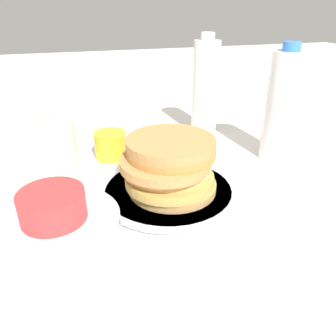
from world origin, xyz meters
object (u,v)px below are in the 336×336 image
plate (168,190)px  juice_glass (111,145)px  pancake_stack (170,165)px  water_bottle_far (282,107)px  water_bottle_near (77,333)px  cream_jug (56,143)px  water_bottle_mid (205,88)px

plate → juice_glass: size_ratio=3.54×
pancake_stack → water_bottle_far: water_bottle_far is taller
plate → water_bottle_far: size_ratio=1.02×
plate → water_bottle_near: water_bottle_near is taller
water_bottle_near → water_bottle_far: bearing=-46.9°
water_bottle_near → plate: bearing=-26.6°
juice_glass → cream_jug: cream_jug is taller
juice_glass → water_bottle_near: water_bottle_near is taller
pancake_stack → water_bottle_mid: (0.29, -0.18, 0.06)m
juice_glass → water_bottle_mid: (0.10, -0.27, 0.09)m
water_bottle_far → plate: bearing=106.9°
pancake_stack → water_bottle_near: size_ratio=0.77×
cream_jug → water_bottle_mid: size_ratio=0.54×
plate → water_bottle_mid: (0.29, -0.19, 0.11)m
plate → cream_jug: (0.17, 0.19, 0.05)m
plate → cream_jug: 0.26m
water_bottle_mid → juice_glass: bearing=109.9°
plate → water_bottle_near: size_ratio=1.12×
pancake_stack → water_bottle_far: size_ratio=0.70×
plate → water_bottle_far: bearing=-73.1°
cream_jug → water_bottle_far: water_bottle_far is taller
plate → juice_glass: (0.19, 0.08, 0.02)m
pancake_stack → water_bottle_near: bearing=153.0°
juice_glass → cream_jug: size_ratio=0.53×
water_bottle_near → water_bottle_far: size_ratio=0.91×
water_bottle_mid → water_bottle_far: water_bottle_mid is taller
juice_glass → water_bottle_far: (-0.10, -0.36, 0.09)m
water_bottle_near → water_bottle_mid: 0.71m
cream_jug → water_bottle_near: bearing=-177.0°
water_bottle_mid → cream_jug: bearing=107.6°
water_bottle_near → water_bottle_far: water_bottle_far is taller
pancake_stack → water_bottle_near: (-0.34, 0.17, 0.05)m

